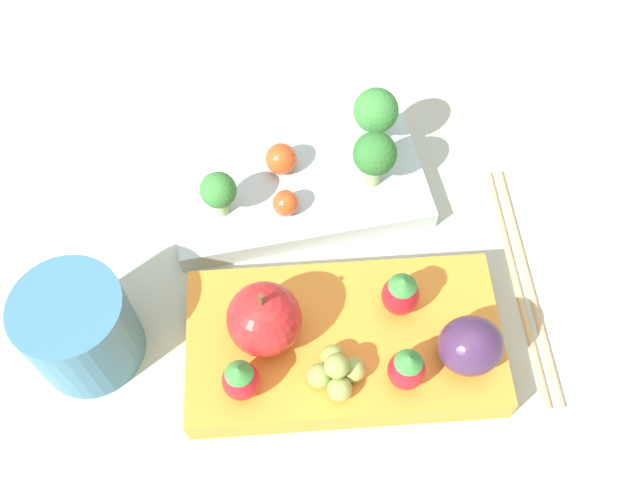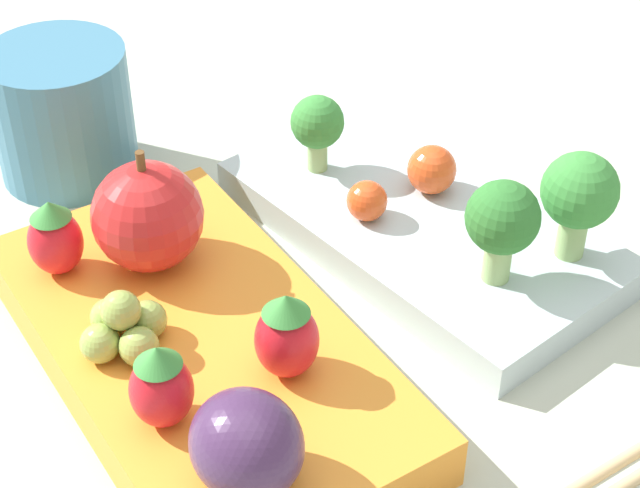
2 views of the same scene
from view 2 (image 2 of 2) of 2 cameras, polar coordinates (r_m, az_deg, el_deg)
The scene contains 15 objects.
ground_plane at distance 0.53m, azimuth 0.52°, elevation -3.23°, with size 4.00×4.00×0.00m, color #ADB7A3.
bento_box_savoury at distance 0.56m, azimuth 5.44°, elevation 0.99°, with size 0.21×0.12×0.02m.
bento_box_fruit at distance 0.49m, azimuth -6.34°, elevation -5.81°, with size 0.24×0.15×0.03m.
broccoli_floret_0 at distance 0.57m, azimuth -0.14°, elevation 6.38°, with size 0.03×0.03×0.04m.
broccoli_floret_1 at distance 0.50m, azimuth 9.70°, elevation 1.22°, with size 0.04×0.04×0.05m.
broccoli_floret_2 at distance 0.52m, azimuth 13.66°, elevation 2.61°, with size 0.04×0.04×0.06m.
cherry_tomato_0 at distance 0.55m, azimuth 2.52°, elevation 2.32°, with size 0.02×0.02×0.02m.
cherry_tomato_1 at distance 0.57m, azimuth 5.98°, elevation 3.97°, with size 0.03×0.03×0.03m.
apple at distance 0.50m, azimuth -9.19°, elevation 1.48°, with size 0.05×0.05×0.06m.
strawberry_0 at distance 0.51m, azimuth -13.97°, elevation 0.33°, with size 0.03×0.03×0.04m.
strawberry_1 at distance 0.43m, azimuth -8.48°, elevation -7.48°, with size 0.03×0.03×0.04m.
strawberry_2 at distance 0.44m, azimuth -1.79°, elevation -4.89°, with size 0.03×0.03×0.04m.
plum at distance 0.40m, azimuth -3.94°, elevation -10.62°, with size 0.05×0.04×0.04m.
grape_cluster at distance 0.47m, azimuth -10.44°, elevation -4.39°, with size 0.04×0.04×0.03m.
drinking_cup at distance 0.62m, azimuth -13.57°, elevation 6.79°, with size 0.08×0.08×0.08m.
Camera 2 is at (0.30, -0.25, 0.35)m, focal length 60.00 mm.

